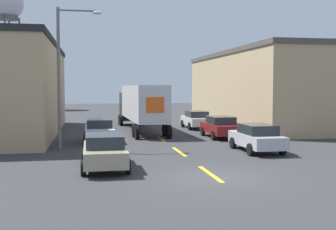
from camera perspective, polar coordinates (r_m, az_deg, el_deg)
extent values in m
plane|color=#333335|center=(17.44, 6.44, -8.41)|extent=(160.00, 160.00, 0.00)
cube|color=yellow|center=(18.15, 5.73, -7.92)|extent=(0.20, 3.40, 0.01)
cube|color=yellow|center=(24.11, 1.52, -4.99)|extent=(0.20, 3.40, 0.01)
cube|color=yellow|center=(30.19, -0.99, -3.21)|extent=(0.20, 3.40, 0.01)
cube|color=tan|center=(42.60, 13.40, 3.24)|extent=(9.66, 23.24, 6.71)
cube|color=#4C4742|center=(42.72, 13.47, 8.01)|extent=(9.86, 23.44, 0.40)
cube|color=black|center=(41.33, -4.90, 1.19)|extent=(2.28, 2.88, 2.67)
cube|color=silver|center=(34.34, -3.39, 1.72)|extent=(2.61, 10.72, 2.74)
cube|color=#E55619|center=(29.07, -1.76, 1.36)|extent=(1.27, 0.07, 1.10)
cylinder|color=black|center=(41.92, -3.38, -0.59)|extent=(0.31, 0.99, 0.98)
cylinder|color=black|center=(41.63, -6.53, -0.64)|extent=(0.31, 0.99, 0.98)
cylinder|color=black|center=(40.81, -3.14, -0.71)|extent=(0.31, 0.99, 0.98)
cylinder|color=black|center=(40.51, -6.37, -0.76)|extent=(0.31, 0.99, 0.98)
cylinder|color=black|center=(31.61, -0.42, -2.01)|extent=(0.31, 0.99, 0.98)
cylinder|color=black|center=(31.21, -4.58, -2.10)|extent=(0.31, 0.99, 0.98)
cylinder|color=black|center=(30.24, 0.12, -2.27)|extent=(0.31, 0.99, 0.98)
cylinder|color=black|center=(29.84, -4.22, -2.37)|extent=(0.31, 0.99, 0.98)
cube|color=tan|center=(19.27, -8.61, -5.21)|extent=(1.84, 4.52, 0.69)
cube|color=#23282D|center=(19.05, -8.61, -3.44)|extent=(1.62, 2.35, 0.55)
cylinder|color=black|center=(20.76, -6.19, -5.51)|extent=(0.22, 0.67, 0.67)
cylinder|color=black|center=(20.70, -11.30, -5.58)|extent=(0.22, 0.67, 0.67)
cylinder|color=black|center=(18.00, -5.49, -6.93)|extent=(0.22, 0.67, 0.67)
cylinder|color=black|center=(17.94, -11.39, -7.03)|extent=(0.22, 0.67, 0.67)
cube|color=maroon|center=(31.01, 7.06, -1.80)|extent=(1.84, 4.52, 0.69)
cube|color=#23282D|center=(30.83, 7.14, -0.68)|extent=(1.62, 2.35, 0.55)
cylinder|color=black|center=(32.66, 7.84, -2.13)|extent=(0.22, 0.67, 0.67)
cylinder|color=black|center=(32.12, 4.73, -2.21)|extent=(0.22, 0.67, 0.67)
cylinder|color=black|center=(30.03, 9.54, -2.67)|extent=(0.22, 0.67, 0.67)
cylinder|color=black|center=(29.44, 6.18, -2.76)|extent=(0.22, 0.67, 0.67)
cube|color=silver|center=(37.68, 3.83, -0.80)|extent=(1.84, 4.52, 0.69)
cube|color=#23282D|center=(37.50, 3.89, 0.13)|extent=(1.62, 2.35, 0.55)
cylinder|color=black|center=(39.29, 4.62, -1.12)|extent=(0.22, 0.67, 0.67)
cylinder|color=black|center=(38.85, 2.00, -1.16)|extent=(0.22, 0.67, 0.67)
cylinder|color=black|center=(36.60, 5.77, -1.48)|extent=(0.22, 0.67, 0.67)
cylinder|color=black|center=(36.13, 2.98, -1.54)|extent=(0.22, 0.67, 0.67)
cube|color=silver|center=(28.53, -9.29, -2.31)|extent=(1.84, 4.52, 0.69)
cube|color=#23282D|center=(28.34, -9.30, -1.09)|extent=(1.62, 2.35, 0.55)
cylinder|color=black|center=(29.99, -7.59, -2.65)|extent=(0.22, 0.67, 0.67)
cylinder|color=black|center=(29.95, -11.11, -2.70)|extent=(0.22, 0.67, 0.67)
cylinder|color=black|center=(27.21, -7.27, -3.31)|extent=(0.22, 0.67, 0.67)
cylinder|color=black|center=(27.17, -11.15, -3.36)|extent=(0.22, 0.67, 0.67)
cube|color=#B2B2B7|center=(24.65, 11.89, -3.29)|extent=(1.84, 4.52, 0.69)
cube|color=#23282D|center=(24.46, 12.03, -1.89)|extent=(1.62, 2.35, 0.55)
cylinder|color=black|center=(26.33, 12.56, -3.60)|extent=(0.22, 0.67, 0.67)
cylinder|color=black|center=(25.67, 8.77, -3.75)|extent=(0.22, 0.67, 0.67)
cylinder|color=black|center=(23.81, 15.22, -4.42)|extent=(0.22, 0.67, 0.67)
cylinder|color=black|center=(23.07, 11.10, -4.62)|extent=(0.22, 0.67, 0.67)
cylinder|color=#47474C|center=(75.84, -19.39, 6.58)|extent=(0.28, 0.28, 15.34)
cylinder|color=#47474C|center=(78.08, -20.59, 6.46)|extent=(0.28, 0.28, 15.34)
cylinder|color=#47474C|center=(74.23, -21.11, 6.60)|extent=(0.28, 0.28, 15.34)
cylinder|color=#4C4C51|center=(76.91, -20.98, 12.10)|extent=(4.19, 4.19, 0.30)
sphere|color=#B7BCC6|center=(77.33, -21.03, 13.98)|extent=(5.58, 5.58, 5.58)
cylinder|color=slate|center=(25.60, -14.56, 4.74)|extent=(0.20, 0.20, 8.32)
cylinder|color=slate|center=(25.94, -12.13, 13.68)|extent=(2.28, 0.11, 0.11)
ellipsoid|color=silver|center=(25.92, -9.54, 13.49)|extent=(0.56, 0.32, 0.22)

